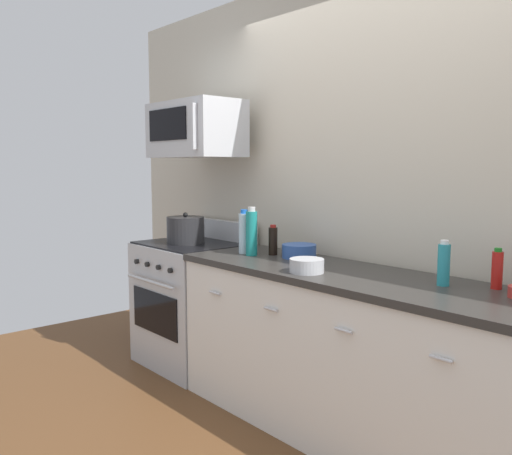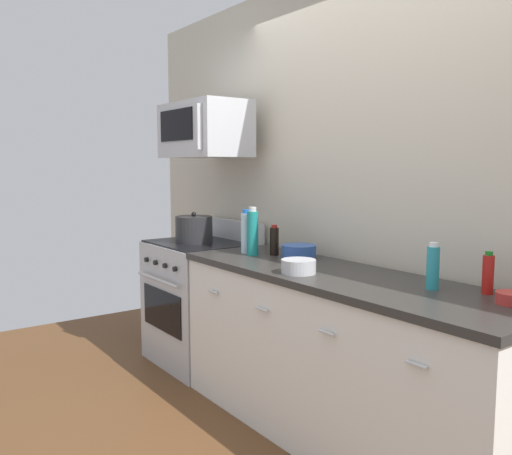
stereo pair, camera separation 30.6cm
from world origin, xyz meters
name	(u,v)px [view 2 (the right image)]	position (x,y,z in m)	size (l,w,h in m)	color
ground_plane	(336,438)	(0.00, 0.00, 0.00)	(6.31, 6.31, 0.00)	brown
back_wall	(392,191)	(0.00, 0.41, 1.35)	(5.26, 0.10, 2.70)	beige
counter_unit	(337,357)	(0.00, 0.00, 0.46)	(2.17, 0.66, 0.92)	silver
range_oven	(201,301)	(-1.46, 0.00, 0.47)	(0.76, 0.69, 1.07)	#B7BABF
microwave	(204,130)	(-1.46, 0.05, 1.75)	(0.74, 0.44, 0.40)	#B7BABF
bottle_sparkling_teal	(253,232)	(-0.75, -0.03, 1.07)	(0.07, 0.07, 0.31)	#197F7A
bottle_water_clear	(246,232)	(-0.84, -0.01, 1.06)	(0.07, 0.07, 0.29)	silver
bottle_dish_soap	(433,267)	(0.51, 0.09, 1.02)	(0.06, 0.06, 0.22)	teal
bottle_soy_sauce_dark	(274,241)	(-0.67, 0.09, 1.01)	(0.06, 0.06, 0.19)	black
bottle_hot_sauce_red	(488,274)	(0.72, 0.21, 1.01)	(0.05, 0.05, 0.19)	#B21914
bowl_red_small	(512,298)	(0.87, 0.13, 0.95)	(0.13, 0.13, 0.05)	#B72D28
bowl_blue_mixing	(299,251)	(-0.49, 0.14, 0.96)	(0.21, 0.21, 0.08)	#2D519E
bowl_steel_prep	(299,266)	(-0.13, -0.17, 0.96)	(0.19, 0.19, 0.07)	#B2B5BA
stockpot	(194,229)	(-1.46, -0.05, 1.02)	(0.27, 0.27, 0.23)	#262628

